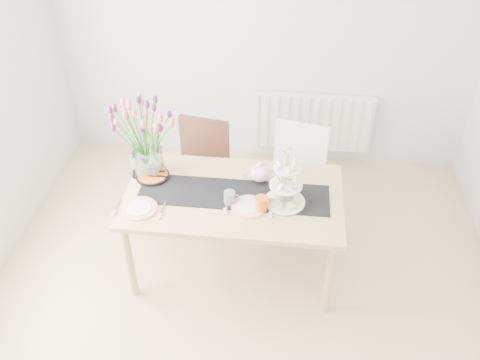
# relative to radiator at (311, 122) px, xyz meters

# --- Properties ---
(room_shell) EXTENTS (4.50, 4.50, 4.50)m
(room_shell) POSITION_rel_radiator_xyz_m (-0.50, -2.19, 0.85)
(room_shell) COLOR tan
(room_shell) RESTS_ON ground
(radiator) EXTENTS (1.20, 0.08, 0.60)m
(radiator) POSITION_rel_radiator_xyz_m (0.00, 0.00, 0.00)
(radiator) COLOR white
(radiator) RESTS_ON room_shell
(dining_table) EXTENTS (1.60, 0.90, 0.75)m
(dining_table) POSITION_rel_radiator_xyz_m (-0.59, -1.57, 0.22)
(dining_table) COLOR tan
(dining_table) RESTS_ON ground
(chair_brown) EXTENTS (0.51, 0.51, 0.90)m
(chair_brown) POSITION_rel_radiator_xyz_m (-0.97, -0.90, 0.07)
(chair_brown) COLOR #3B2015
(chair_brown) RESTS_ON ground
(chair_white) EXTENTS (0.55, 0.55, 0.92)m
(chair_white) POSITION_rel_radiator_xyz_m (-0.14, -0.93, 0.09)
(chair_white) COLOR white
(chair_white) RESTS_ON ground
(table_runner) EXTENTS (1.40, 0.35, 0.01)m
(table_runner) POSITION_rel_radiator_xyz_m (-0.59, -1.57, 0.30)
(table_runner) COLOR black
(table_runner) RESTS_ON dining_table
(tulip_vase) EXTENTS (0.72, 0.72, 0.62)m
(tulip_vase) POSITION_rel_radiator_xyz_m (-1.28, -1.37, 0.70)
(tulip_vase) COLOR silver
(tulip_vase) RESTS_ON dining_table
(cake_stand) EXTENTS (0.29, 0.29, 0.43)m
(cake_stand) POSITION_rel_radiator_xyz_m (-0.22, -1.62, 0.42)
(cake_stand) COLOR gold
(cake_stand) RESTS_ON dining_table
(teapot) EXTENTS (0.30, 0.27, 0.17)m
(teapot) POSITION_rel_radiator_xyz_m (-0.42, -1.39, 0.38)
(teapot) COLOR white
(teapot) RESTS_ON dining_table
(cream_jug) EXTENTS (0.11, 0.11, 0.10)m
(cream_jug) POSITION_rel_radiator_xyz_m (-0.26, -1.62, 0.35)
(cream_jug) COLOR silver
(cream_jug) RESTS_ON dining_table
(tart_tin) EXTENTS (0.26, 0.26, 0.03)m
(tart_tin) POSITION_rel_radiator_xyz_m (-1.23, -1.43, 0.31)
(tart_tin) COLOR black
(tart_tin) RESTS_ON dining_table
(mug_grey) EXTENTS (0.09, 0.09, 0.10)m
(mug_grey) POSITION_rel_radiator_xyz_m (-0.61, -1.66, 0.35)
(mug_grey) COLOR slate
(mug_grey) RESTS_ON dining_table
(mug_orange) EXTENTS (0.13, 0.13, 0.11)m
(mug_orange) POSITION_rel_radiator_xyz_m (-0.38, -1.71, 0.35)
(mug_orange) COLOR #FA581B
(mug_orange) RESTS_ON dining_table
(plate_left) EXTENTS (0.28, 0.28, 0.01)m
(plate_left) POSITION_rel_radiator_xyz_m (-1.24, -1.81, 0.31)
(plate_left) COLOR silver
(plate_left) RESTS_ON dining_table
(plate_right) EXTENTS (0.29, 0.29, 0.01)m
(plate_right) POSITION_rel_radiator_xyz_m (-0.47, -1.70, 0.31)
(plate_right) COLOR white
(plate_right) RESTS_ON dining_table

